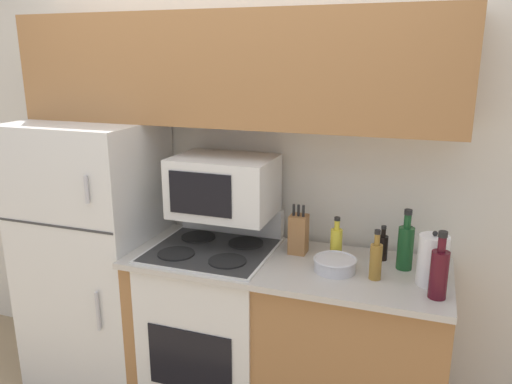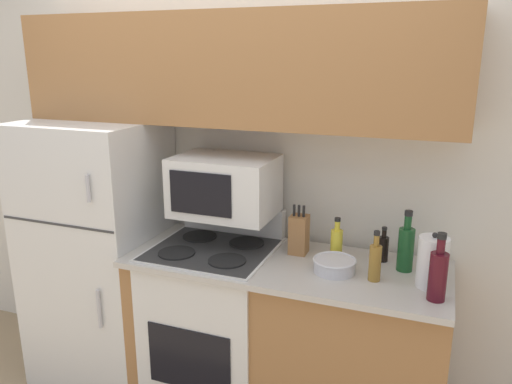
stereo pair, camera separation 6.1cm
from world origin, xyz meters
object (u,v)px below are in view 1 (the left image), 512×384
object	(u,v)px
bottle_wine_red	(439,272)
bottle_soy_sauce	(383,246)
bottle_cooking_spray	(336,242)
kettle	(433,260)
stove	(214,325)
bowl	(335,264)
microwave	(224,186)
bottle_wine_green	(405,246)
knife_block	(298,234)
refrigerator	(96,255)
bottle_vinegar	(376,260)

from	to	relation	value
bottle_wine_red	bottle_soy_sauce	size ratio (longest dim) A/B	1.67
bottle_cooking_spray	kettle	size ratio (longest dim) A/B	0.86
stove	bottle_soy_sauce	xyz separation A→B (m)	(0.86, 0.18, 0.52)
bowl	kettle	distance (m)	0.44
bottle_cooking_spray	kettle	xyz separation A→B (m)	(0.46, -0.16, 0.03)
bottle_wine_red	kettle	xyz separation A→B (m)	(-0.03, 0.13, -0.00)
microwave	bottle_wine_green	distance (m)	0.97
knife_block	bottle_wine_green	distance (m)	0.54
refrigerator	bottle_cooking_spray	world-z (taller)	refrigerator
refrigerator	knife_block	distance (m)	1.24
bottle_wine_green	bottle_wine_red	distance (m)	0.31
knife_block	bottle_soy_sauce	distance (m)	0.43
knife_block	bottle_cooking_spray	bearing A→B (deg)	-2.16
bowl	bottle_cooking_spray	distance (m)	0.17
bowl	kettle	bearing A→B (deg)	0.33
bowl	bottle_vinegar	size ratio (longest dim) A/B	0.87
stove	bottle_soy_sauce	size ratio (longest dim) A/B	6.13
knife_block	bottle_vinegar	world-z (taller)	knife_block
knife_block	bottle_cooking_spray	xyz separation A→B (m)	(0.20, -0.01, -0.02)
knife_block	bottle_vinegar	xyz separation A→B (m)	(0.42, -0.19, -0.01)
bottle_wine_green	bottle_wine_red	world-z (taller)	same
bowl	bottle_wine_green	world-z (taller)	bottle_wine_green
knife_block	bottle_wine_red	size ratio (longest dim) A/B	0.88
refrigerator	kettle	world-z (taller)	refrigerator
bottle_vinegar	bowl	bearing A→B (deg)	172.57
bowl	bottle_soy_sauce	bearing A→B (deg)	47.57
bottle_wine_green	bottle_cooking_spray	size ratio (longest dim) A/B	1.36
refrigerator	bottle_vinegar	size ratio (longest dim) A/B	6.59
bottle_wine_green	refrigerator	bearing A→B (deg)	-177.62
stove	bottle_vinegar	world-z (taller)	bottle_vinegar
microwave	bottle_wine_red	bearing A→B (deg)	-13.68
stove	knife_block	distance (m)	0.71
bottle_wine_green	bottle_vinegar	bearing A→B (deg)	-125.88
refrigerator	bottle_wine_green	world-z (taller)	refrigerator
bowl	bottle_wine_red	xyz separation A→B (m)	(0.46, -0.12, 0.08)
stove	kettle	world-z (taller)	kettle
microwave	bottle_wine_red	world-z (taller)	microwave
bottle_vinegar	bottle_soy_sauce	size ratio (longest dim) A/B	1.33
bottle_cooking_spray	bottle_vinegar	world-z (taller)	bottle_vinegar
bottle_vinegar	bottle_soy_sauce	world-z (taller)	bottle_vinegar
microwave	bottle_cooking_spray	world-z (taller)	microwave
bottle_wine_green	bottle_cooking_spray	world-z (taller)	bottle_wine_green
microwave	bottle_vinegar	distance (m)	0.87
bottle_wine_red	bottle_cooking_spray	bearing A→B (deg)	149.99
stove	microwave	size ratio (longest dim) A/B	2.08
stove	bottle_wine_green	xyz separation A→B (m)	(0.97, 0.10, 0.56)
microwave	bottle_cooking_spray	distance (m)	0.65
microwave	kettle	distance (m)	1.10
refrigerator	bottle_cooking_spray	xyz separation A→B (m)	(1.41, 0.09, 0.23)
refrigerator	bottle_wine_red	bearing A→B (deg)	-5.80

